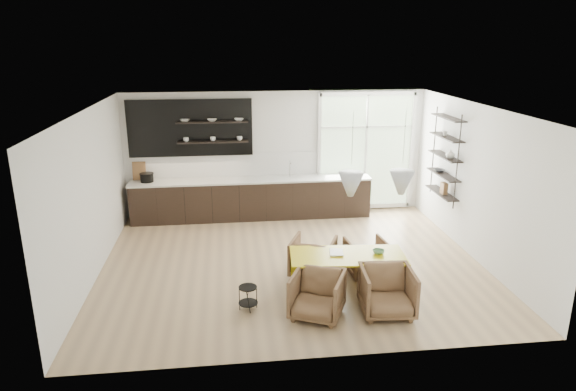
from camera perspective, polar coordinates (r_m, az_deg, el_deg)
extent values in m
cube|color=tan|center=(9.73, 0.44, -7.55)|extent=(7.00, 6.00, 0.01)
cube|color=silver|center=(12.10, -1.35, 4.69)|extent=(7.00, 0.02, 2.90)
cube|color=silver|center=(9.45, -21.09, -0.06)|extent=(0.02, 6.00, 2.90)
cube|color=silver|center=(10.25, 20.27, 1.32)|extent=(0.02, 6.00, 2.90)
cube|color=white|center=(8.91, 0.49, 9.68)|extent=(7.00, 6.00, 0.01)
cube|color=#B2D1A5|center=(12.46, 8.59, 4.87)|extent=(2.20, 0.02, 2.70)
cube|color=silver|center=(12.43, 8.63, 4.84)|extent=(2.30, 0.08, 2.80)
cone|color=silver|center=(8.86, 6.99, 1.24)|extent=(0.44, 0.44, 0.42)
cone|color=silver|center=(9.11, 12.50, 1.40)|extent=(0.44, 0.44, 0.42)
cylinder|color=black|center=(8.67, 7.18, 6.36)|extent=(0.01, 0.01, 0.89)
cylinder|color=black|center=(8.93, 12.83, 6.38)|extent=(0.01, 0.01, 0.89)
cube|color=black|center=(12.00, -4.01, -0.40)|extent=(5.50, 0.65, 0.90)
cube|color=beige|center=(11.87, -4.06, 1.76)|extent=(5.54, 0.69, 0.04)
cube|color=silver|center=(12.11, -4.16, 3.44)|extent=(5.50, 0.02, 0.55)
cube|color=black|center=(11.92, -10.80, 7.38)|extent=(2.80, 0.06, 1.30)
cube|color=black|center=(11.73, -8.42, 8.09)|extent=(1.60, 0.28, 0.03)
cube|color=black|center=(11.81, -8.33, 5.94)|extent=(1.60, 0.28, 0.03)
cube|color=brown|center=(12.19, -16.20, 2.65)|extent=(0.30, 0.10, 0.42)
cylinder|color=silver|center=(11.99, 0.20, 2.95)|extent=(0.02, 0.02, 0.40)
imported|color=white|center=(11.76, -11.38, 8.17)|extent=(0.22, 0.22, 0.05)
imported|color=white|center=(11.72, -8.43, 8.29)|extent=(0.22, 0.22, 0.05)
imported|color=white|center=(11.72, -5.47, 8.40)|extent=(0.22, 0.22, 0.05)
imported|color=white|center=(11.83, -11.26, 6.12)|extent=(0.12, 0.12, 0.10)
imported|color=white|center=(11.80, -8.34, 6.24)|extent=(0.12, 0.12, 0.10)
imported|color=white|center=(11.80, -5.41, 6.34)|extent=(0.12, 0.12, 0.10)
cylinder|color=black|center=(12.00, -15.41, 1.89)|extent=(0.29, 0.29, 0.18)
cube|color=black|center=(10.65, 18.31, 3.47)|extent=(0.02, 0.02, 1.90)
cube|color=black|center=(11.72, 15.88, 4.88)|extent=(0.02, 0.02, 1.90)
cube|color=black|center=(11.38, 16.69, 0.28)|extent=(0.26, 1.20, 0.02)
cube|color=black|center=(11.27, 16.86, 2.23)|extent=(0.26, 1.20, 0.02)
cube|color=black|center=(11.18, 17.04, 4.21)|extent=(0.26, 1.20, 0.02)
cube|color=black|center=(11.10, 17.22, 6.22)|extent=(0.26, 1.20, 0.03)
cube|color=black|center=(11.04, 17.40, 8.26)|extent=(0.26, 1.20, 0.03)
imported|color=white|center=(10.94, 17.60, 4.46)|extent=(0.18, 0.18, 0.19)
imported|color=#333338|center=(11.44, 16.49, 2.68)|extent=(0.22, 0.22, 0.05)
imported|color=white|center=(11.18, 17.04, 6.62)|extent=(0.10, 0.10, 0.09)
cube|color=brown|center=(11.25, 16.94, 0.78)|extent=(0.10, 0.18, 0.24)
cube|color=gold|center=(8.45, 6.65, -6.67)|extent=(1.92, 0.98, 0.03)
cube|color=gold|center=(8.17, 0.71, -10.05)|extent=(0.05, 0.05, 0.65)
cube|color=gold|center=(8.84, 0.46, -7.82)|extent=(0.05, 0.05, 0.65)
cube|color=gold|center=(8.44, 13.00, -9.59)|extent=(0.05, 0.05, 0.65)
cube|color=gold|center=(9.09, 11.80, -7.48)|extent=(0.05, 0.05, 0.65)
imported|color=brown|center=(9.15, 2.81, -6.81)|extent=(0.98, 0.99, 0.69)
imported|color=brown|center=(9.31, 8.68, -6.75)|extent=(0.74, 0.76, 0.64)
imported|color=brown|center=(7.87, 3.26, -10.99)|extent=(0.99, 1.01, 0.70)
imported|color=brown|center=(8.06, 10.97, -10.46)|extent=(0.83, 0.85, 0.73)
cylinder|color=black|center=(8.05, -4.49, -10.13)|extent=(0.29, 0.29, 0.02)
cylinder|color=black|center=(8.18, -4.45, -11.80)|extent=(0.30, 0.30, 0.01)
cylinder|color=black|center=(8.14, -3.50, -11.27)|extent=(0.01, 0.01, 0.37)
cylinder|color=black|center=(8.26, -4.49, -10.87)|extent=(0.01, 0.01, 0.37)
cylinder|color=black|center=(8.14, -5.42, -11.34)|extent=(0.01, 0.01, 0.37)
cylinder|color=black|center=(8.02, -4.43, -11.76)|extent=(0.01, 0.01, 0.37)
imported|color=white|center=(8.48, 4.64, -6.32)|extent=(0.26, 0.33, 0.03)
imported|color=#5A8C5E|center=(8.56, 10.03, -6.18)|extent=(0.25, 0.25, 0.06)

